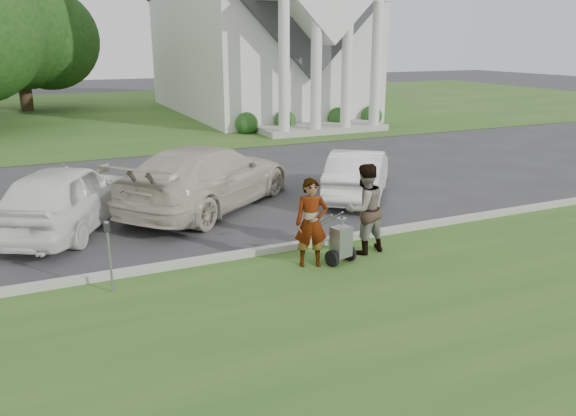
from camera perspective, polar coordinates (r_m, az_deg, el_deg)
ground at (r=11.05m, az=-2.51°, el=-5.84°), size 120.00×120.00×0.00m
grass_strip at (r=8.61m, az=5.18°, el=-12.74°), size 80.00×7.00×0.01m
church_lawn at (r=36.93m, az=-18.63°, el=9.16°), size 80.00×30.00×0.01m
curb at (r=11.50m, az=-3.55°, el=-4.54°), size 80.00×0.18×0.15m
church at (r=35.07m, az=-3.19°, el=19.35°), size 9.19×19.00×24.10m
tree_back at (r=39.49m, az=-25.78°, el=15.74°), size 9.61×7.60×8.89m
striping_cart at (r=11.02m, az=5.36°, el=-3.52°), size 0.71×1.17×1.02m
person_left at (r=10.74m, az=2.38°, el=-1.60°), size 0.73×0.60×1.73m
person_right at (r=11.50m, az=7.74°, el=-0.15°), size 0.99×0.82×1.87m
parking_meter_near at (r=10.06m, az=-17.73°, el=-3.94°), size 0.09×0.08×1.30m
car_b at (r=13.86m, az=-21.67°, el=1.06°), size 3.81×4.94×1.57m
car_c at (r=14.76m, az=-8.19°, el=3.14°), size 5.88×5.44×1.66m
car_d at (r=15.81m, az=7.11°, el=3.50°), size 3.63×4.11×1.35m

